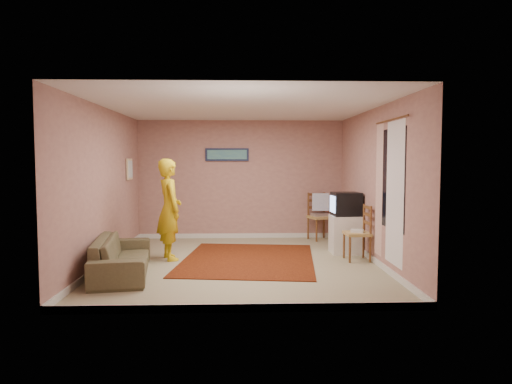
{
  "coord_description": "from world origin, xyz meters",
  "views": [
    {
      "loc": [
        -0.01,
        -7.57,
        1.73
      ],
      "look_at": [
        0.27,
        0.6,
        1.16
      ],
      "focal_mm": 32.0,
      "sensor_mm": 36.0,
      "label": 1
    }
  ],
  "objects_px": {
    "chair_b": "(357,227)",
    "sofa": "(122,256)",
    "person": "(169,209)",
    "tv_cabinet": "(346,234)",
    "crt_tv": "(346,204)",
    "chair_a": "(320,211)"
  },
  "relations": [
    {
      "from": "chair_a",
      "to": "sofa",
      "type": "relative_size",
      "value": 0.3
    },
    {
      "from": "crt_tv",
      "to": "person",
      "type": "bearing_deg",
      "value": -175.19
    },
    {
      "from": "chair_a",
      "to": "person",
      "type": "height_order",
      "value": "person"
    },
    {
      "from": "tv_cabinet",
      "to": "crt_tv",
      "type": "distance_m",
      "value": 0.57
    },
    {
      "from": "person",
      "to": "tv_cabinet",
      "type": "bearing_deg",
      "value": -105.98
    },
    {
      "from": "crt_tv",
      "to": "chair_a",
      "type": "xyz_separation_m",
      "value": [
        -0.22,
        1.42,
        -0.29
      ]
    },
    {
      "from": "sofa",
      "to": "person",
      "type": "distance_m",
      "value": 1.33
    },
    {
      "from": "sofa",
      "to": "chair_b",
      "type": "bearing_deg",
      "value": -86.43
    },
    {
      "from": "chair_b",
      "to": "tv_cabinet",
      "type": "bearing_deg",
      "value": -177.83
    },
    {
      "from": "tv_cabinet",
      "to": "chair_b",
      "type": "relative_size",
      "value": 1.35
    },
    {
      "from": "chair_a",
      "to": "person",
      "type": "xyz_separation_m",
      "value": [
        -2.97,
        -1.86,
        0.25
      ]
    },
    {
      "from": "tv_cabinet",
      "to": "chair_a",
      "type": "bearing_deg",
      "value": 98.98
    },
    {
      "from": "tv_cabinet",
      "to": "chair_a",
      "type": "height_order",
      "value": "chair_a"
    },
    {
      "from": "chair_b",
      "to": "sofa",
      "type": "height_order",
      "value": "chair_b"
    },
    {
      "from": "tv_cabinet",
      "to": "person",
      "type": "relative_size",
      "value": 0.4
    },
    {
      "from": "crt_tv",
      "to": "chair_a",
      "type": "height_order",
      "value": "crt_tv"
    },
    {
      "from": "chair_a",
      "to": "chair_b",
      "type": "height_order",
      "value": "chair_a"
    },
    {
      "from": "tv_cabinet",
      "to": "chair_b",
      "type": "distance_m",
      "value": 0.68
    },
    {
      "from": "tv_cabinet",
      "to": "person",
      "type": "xyz_separation_m",
      "value": [
        -3.19,
        -0.44,
        0.53
      ]
    },
    {
      "from": "chair_a",
      "to": "sofa",
      "type": "distance_m",
      "value": 4.58
    },
    {
      "from": "crt_tv",
      "to": "sofa",
      "type": "distance_m",
      "value": 4.08
    },
    {
      "from": "chair_a",
      "to": "person",
      "type": "distance_m",
      "value": 3.51
    }
  ]
}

